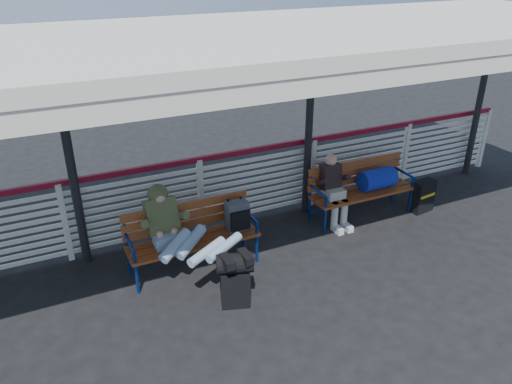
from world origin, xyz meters
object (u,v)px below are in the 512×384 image
luggage_stack (235,278)px  suitcase_side (422,196)px  bench_left (204,227)px  traveler_man (189,239)px  bench_right (369,182)px  companion_person (334,190)px

luggage_stack → suitcase_side: luggage_stack is taller
bench_left → traveler_man: size_ratio=1.10×
bench_right → suitcase_side: bearing=-18.2°
bench_left → companion_person: companion_person is taller
bench_left → bench_right: (2.95, 0.22, 0.01)m
bench_right → bench_left: bearing=-175.8°
luggage_stack → bench_right: 3.18m
traveler_man → suitcase_side: (4.19, 0.26, -0.40)m
bench_right → companion_person: companion_person is taller
companion_person → suitcase_side: 1.66m
traveler_man → bench_left: bearing=47.5°
bench_left → suitcase_side: bearing=-1.3°
luggage_stack → suitcase_side: size_ratio=1.34×
luggage_stack → companion_person: 2.57m
luggage_stack → traveler_man: bearing=134.6°
bench_right → traveler_man: (-3.27, -0.57, 0.07)m
traveler_man → companion_person: traveler_man is taller
bench_right → traveler_man: 3.32m
bench_left → bench_right: size_ratio=1.00×
bench_left → traveler_man: bearing=-132.5°
companion_person → suitcase_side: (1.60, -0.30, -0.32)m
luggage_stack → suitcase_side: 3.96m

